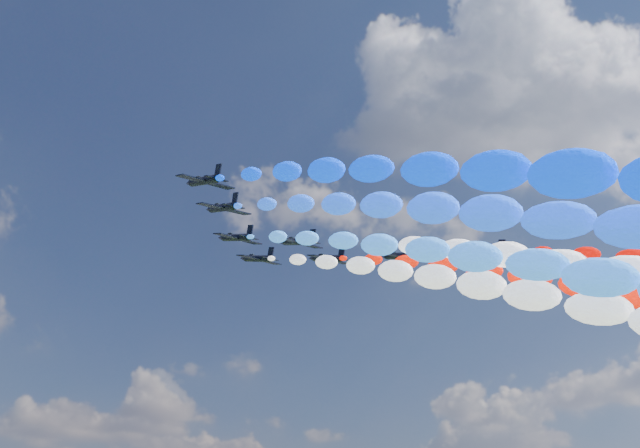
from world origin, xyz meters
TOP-DOWN VIEW (x-y plane):
  - jet_0 at (-30.82, -5.65)m, footprint 9.82×13.46m
  - trail_0 at (-30.82, -73.72)m, footprint 6.73×132.10m
  - jet_1 at (-22.27, 3.16)m, footprint 10.24×13.77m
  - trail_1 at (-22.27, -64.92)m, footprint 6.73×132.10m
  - jet_2 at (-12.09, 15.50)m, footprint 10.68×14.08m
  - trail_2 at (-12.09, -52.58)m, footprint 6.73×132.10m
  - jet_3 at (-0.86, 10.39)m, footprint 10.59×14.01m
  - trail_3 at (-0.86, -57.68)m, footprint 6.73×132.10m
  - jet_4 at (-1.65, 24.26)m, footprint 10.66×14.06m
  - trail_4 at (-1.65, -43.81)m, footprint 6.73×132.10m
  - jet_5 at (10.30, 15.50)m, footprint 10.33×13.83m
  - trail_5 at (10.30, -52.58)m, footprint 6.73×132.10m
  - jet_6 at (21.63, 5.27)m, footprint 10.43×13.90m
  - jet_7 at (33.80, -7.16)m, footprint 10.49×13.94m

SIDE VIEW (x-z plane):
  - trail_0 at x=-30.82m, z-range 42.40..97.13m
  - trail_1 at x=-22.27m, z-range 42.40..97.13m
  - trail_2 at x=-12.09m, z-range 42.40..97.13m
  - trail_3 at x=-0.86m, z-range 42.40..97.13m
  - trail_4 at x=-1.65m, z-range 42.40..97.13m
  - trail_5 at x=10.30m, z-range 42.40..97.13m
  - jet_0 at x=-30.82m, z-range 92.11..98.27m
  - jet_1 at x=-22.27m, z-range 92.11..98.27m
  - jet_2 at x=-12.09m, z-range 92.11..98.27m
  - jet_3 at x=-0.86m, z-range 92.11..98.27m
  - jet_4 at x=-1.65m, z-range 92.11..98.27m
  - jet_5 at x=10.30m, z-range 92.11..98.27m
  - jet_6 at x=21.63m, z-range 92.11..98.27m
  - jet_7 at x=33.80m, z-range 92.11..98.27m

